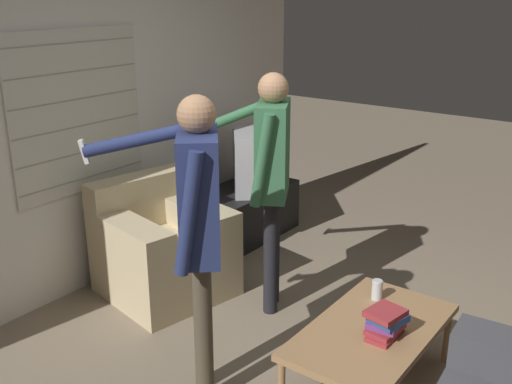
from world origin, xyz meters
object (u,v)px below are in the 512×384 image
book_stack (386,323)px  spare_remote (377,323)px  soda_can (377,290)px  coffee_table (372,333)px  person_left_standing (197,214)px  armchair_beige (161,248)px  person_right_standing (271,165)px  tv (245,160)px

book_stack → spare_remote: (0.08, 0.09, -0.07)m
soda_can → spare_remote: soda_can is taller
coffee_table → person_left_standing: bearing=129.1°
person_left_standing → soda_can: 1.27m
soda_can → book_stack: bearing=-148.1°
armchair_beige → soda_can: (0.18, -1.66, 0.11)m
armchair_beige → soda_can: size_ratio=7.74×
soda_can → spare_remote: (-0.27, -0.13, -0.05)m
book_stack → spare_remote: bearing=48.2°
person_left_standing → soda_can: bearing=-74.5°
person_right_standing → coffee_table: bearing=-142.5°
armchair_beige → spare_remote: (-0.09, -1.79, 0.06)m
person_right_standing → spare_remote: bearing=-140.2°
book_stack → soda_can: bearing=31.9°
coffee_table → armchair_beige: bearing=85.7°
spare_remote → book_stack: bearing=-112.8°
coffee_table → soda_can: (0.32, 0.13, 0.10)m
book_stack → spare_remote: size_ratio=1.83×
person_right_standing → book_stack: size_ratio=6.75×
person_right_standing → soda_can: person_right_standing is taller
armchair_beige → person_right_standing: size_ratio=0.58×
armchair_beige → book_stack: bearing=96.0°
armchair_beige → person_right_standing: 1.11m
book_stack → soda_can: book_stack is taller
person_left_standing → person_right_standing: size_ratio=1.02×
armchair_beige → book_stack: 1.89m
armchair_beige → tv: bearing=-162.4°
armchair_beige → coffee_table: armchair_beige is taller
person_right_standing → spare_remote: 1.26m
armchair_beige → soda_can: armchair_beige is taller
coffee_table → tv: 2.38m
person_right_standing → soda_can: bearing=-126.6°
person_left_standing → armchair_beige: bearing=14.2°
coffee_table → spare_remote: size_ratio=7.99×
soda_can → spare_remote: bearing=-154.2°
spare_remote → tv: bearing=74.9°
coffee_table → soda_can: 0.35m
soda_can → tv: bearing=60.1°
person_right_standing → tv: bearing=15.5°
coffee_table → person_right_standing: person_right_standing is taller
person_left_standing → book_stack: size_ratio=6.86×
armchair_beige → person_left_standing: size_ratio=0.57×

